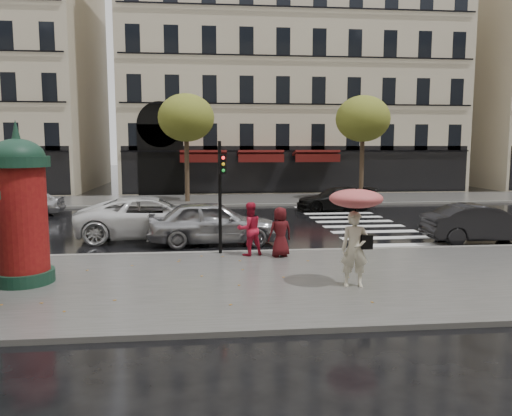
{
  "coord_description": "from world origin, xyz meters",
  "views": [
    {
      "loc": [
        -0.95,
        -12.84,
        3.53
      ],
      "look_at": [
        0.54,
        1.5,
        1.72
      ],
      "focal_mm": 35.0,
      "sensor_mm": 36.0,
      "label": 1
    }
  ],
  "objects": [
    {
      "name": "ground",
      "position": [
        0.0,
        0.0,
        0.0
      ],
      "size": [
        160.0,
        160.0,
        0.0
      ],
      "primitive_type": "plane",
      "color": "black",
      "rests_on": "ground"
    },
    {
      "name": "near_sidewalk",
      "position": [
        0.0,
        -0.5,
        0.06
      ],
      "size": [
        90.0,
        7.0,
        0.12
      ],
      "primitive_type": "cube",
      "color": "#474744",
      "rests_on": "ground"
    },
    {
      "name": "far_sidewalk",
      "position": [
        0.0,
        19.0,
        0.06
      ],
      "size": [
        90.0,
        6.0,
        0.12
      ],
      "primitive_type": "cube",
      "color": "#474744",
      "rests_on": "ground"
    },
    {
      "name": "near_kerb",
      "position": [
        0.0,
        3.0,
        0.07
      ],
      "size": [
        90.0,
        0.25,
        0.14
      ],
      "primitive_type": "cube",
      "color": "slate",
      "rests_on": "ground"
    },
    {
      "name": "far_kerb",
      "position": [
        0.0,
        16.0,
        0.07
      ],
      "size": [
        90.0,
        0.25,
        0.14
      ],
      "primitive_type": "cube",
      "color": "slate",
      "rests_on": "ground"
    },
    {
      "name": "zebra_crossing",
      "position": [
        6.0,
        9.6,
        0.01
      ],
      "size": [
        3.6,
        11.75,
        0.01
      ],
      "primitive_type": "cube",
      "color": "silver",
      "rests_on": "ground"
    },
    {
      "name": "bldg_far_corner",
      "position": [
        6.0,
        30.0,
        11.31
      ],
      "size": [
        26.0,
        14.0,
        22.9
      ],
      "color": "#B7A88C",
      "rests_on": "ground"
    },
    {
      "name": "tree_far_left",
      "position": [
        -2.0,
        18.0,
        5.17
      ],
      "size": [
        3.4,
        3.4,
        6.64
      ],
      "color": "#38281C",
      "rests_on": "ground"
    },
    {
      "name": "tree_far_right",
      "position": [
        9.0,
        18.0,
        5.17
      ],
      "size": [
        3.4,
        3.4,
        6.64
      ],
      "color": "#38281C",
      "rests_on": "ground"
    },
    {
      "name": "woman_umbrella",
      "position": [
        2.65,
        -1.33,
        1.74
      ],
      "size": [
        1.28,
        1.28,
        2.46
      ],
      "color": "beige",
      "rests_on": "near_sidewalk"
    },
    {
      "name": "woman_red",
      "position": [
        0.43,
        2.4,
        0.95
      ],
      "size": [
        0.97,
        0.86,
        1.66
      ],
      "primitive_type": "imported",
      "rotation": [
        0.0,
        0.0,
        3.48
      ],
      "color": "#B8162F",
      "rests_on": "near_sidewalk"
    },
    {
      "name": "man_burgundy",
      "position": [
        1.35,
        2.11,
        0.89
      ],
      "size": [
        0.86,
        0.68,
        1.54
      ],
      "primitive_type": "imported",
      "rotation": [
        0.0,
        0.0,
        3.43
      ],
      "color": "#440D10",
      "rests_on": "near_sidewalk"
    },
    {
      "name": "morris_column",
      "position": [
        -5.47,
        -0.15,
        2.05
      ],
      "size": [
        1.5,
        1.5,
        4.04
      ],
      "color": "#143324",
      "rests_on": "near_sidewalk"
    },
    {
      "name": "traffic_light",
      "position": [
        -0.44,
        2.74,
        2.27
      ],
      "size": [
        0.27,
        0.35,
        3.55
      ],
      "color": "black",
      "rests_on": "near_sidewalk"
    },
    {
      "name": "car_silver",
      "position": [
        -0.67,
        4.92,
        0.79
      ],
      "size": [
        4.69,
        2.02,
        1.58
      ],
      "primitive_type": "imported",
      "rotation": [
        0.0,
        0.0,
        1.6
      ],
      "color": "#9C9DA1",
      "rests_on": "ground"
    },
    {
      "name": "car_darkgrey",
      "position": [
        9.15,
        4.2,
        0.7
      ],
      "size": [
        4.29,
        1.64,
        1.39
      ],
      "primitive_type": "imported",
      "rotation": [
        0.0,
        0.0,
        1.53
      ],
      "color": "black",
      "rests_on": "ground"
    },
    {
      "name": "car_white",
      "position": [
        -2.92,
        6.33,
        0.8
      ],
      "size": [
        5.97,
        3.21,
        1.59
      ],
      "primitive_type": "imported",
      "rotation": [
        0.0,
        0.0,
        1.67
      ],
      "color": "silver",
      "rests_on": "ground"
    },
    {
      "name": "car_black",
      "position": [
        6.2,
        13.7,
        0.63
      ],
      "size": [
        4.45,
        2.11,
        1.25
      ],
      "primitive_type": "imported",
      "rotation": [
        0.0,
        0.0,
        -1.49
      ],
      "color": "black",
      "rests_on": "ground"
    },
    {
      "name": "car_far_silver",
      "position": [
        -10.07,
        13.27,
        0.66
      ],
      "size": [
        3.91,
        1.62,
        1.33
      ],
      "primitive_type": "imported",
      "rotation": [
        0.0,
        0.0,
        -1.58
      ],
      "color": "#B7B7BC",
      "rests_on": "ground"
    }
  ]
}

